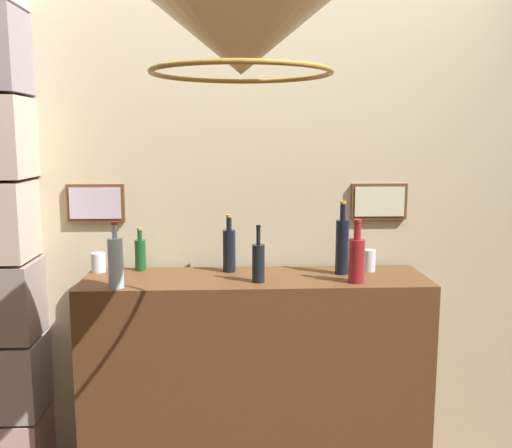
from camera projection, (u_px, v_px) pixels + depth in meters
panelled_rear_partition at (253, 193)px, 2.79m from camera, size 3.42×0.15×2.65m
bar_shelf_unit at (255, 387)px, 2.64m from camera, size 1.55×0.42×1.05m
liquor_bottle_mezcal at (140, 254)px, 2.68m from camera, size 0.05×0.05×0.21m
liquor_bottle_bourbon at (229, 249)px, 2.65m from camera, size 0.06×0.06×0.27m
liquor_bottle_port at (116, 262)px, 2.36m from camera, size 0.06×0.06×0.28m
liquor_bottle_sherry at (342, 245)px, 2.60m from camera, size 0.06×0.06×0.34m
liquor_bottle_rum at (258, 262)px, 2.46m from camera, size 0.06×0.06×0.25m
liquor_bottle_rye at (357, 258)px, 2.45m from camera, size 0.07×0.07×0.28m
glass_tumbler_rocks at (98, 263)px, 2.65m from camera, size 0.07×0.07×0.09m
glass_tumbler_highball at (369, 260)px, 2.67m from camera, size 0.06×0.06×0.10m
pendant_lamp at (241, 39)px, 1.68m from camera, size 0.55×0.55×0.55m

